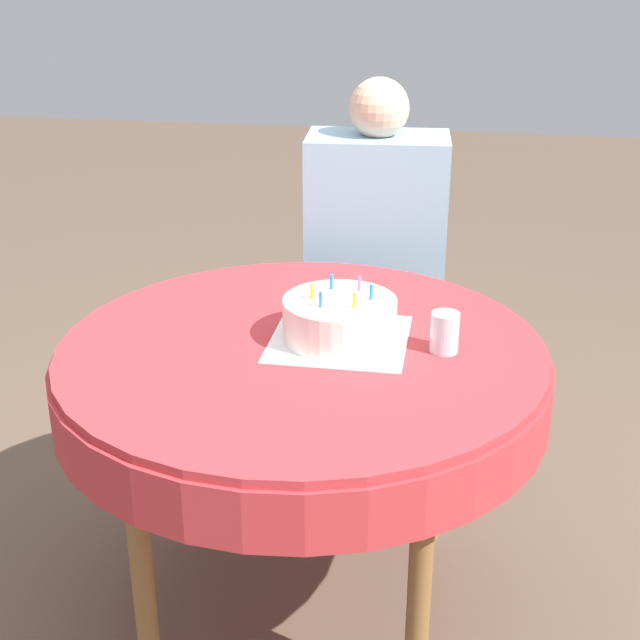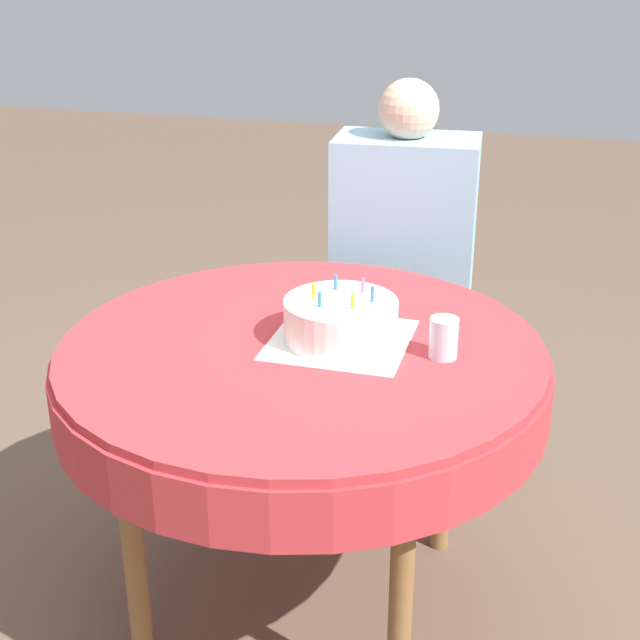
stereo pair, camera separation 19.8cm
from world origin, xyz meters
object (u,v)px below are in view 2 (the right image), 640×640
person (403,238)px  drinking_glass (444,338)px  birthday_cake (341,320)px  chair (404,289)px

person → drinking_glass: 0.81m
birthday_cake → chair: bearing=90.5°
person → drinking_glass: person is taller
chair → drinking_glass: chair is taller
chair → birthday_cake: bearing=-93.6°
drinking_glass → chair: bearing=105.7°
birthday_cake → drinking_glass: size_ratio=2.84×
drinking_glass → person: bearing=107.1°
person → drinking_glass: (0.24, -0.77, 0.04)m
chair → person: person is taller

